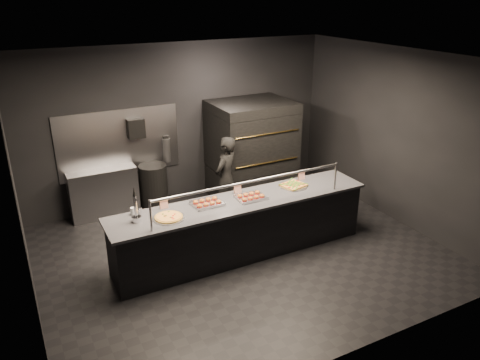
{
  "coord_description": "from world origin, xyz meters",
  "views": [
    {
      "loc": [
        -2.98,
        -5.65,
        3.88
      ],
      "look_at": [
        0.07,
        0.2,
        1.16
      ],
      "focal_mm": 35.0,
      "sensor_mm": 36.0,
      "label": 1
    }
  ],
  "objects": [
    {
      "name": "condiment_jar",
      "position": [
        -1.56,
        0.28,
        0.97
      ],
      "size": [
        0.17,
        0.07,
        0.11
      ],
      "color": "silver",
      "rests_on": "service_counter"
    },
    {
      "name": "trash_bin",
      "position": [
        -0.7,
        2.22,
        0.43
      ],
      "size": [
        0.52,
        0.52,
        0.87
      ],
      "primitive_type": "cylinder",
      "color": "black",
      "rests_on": "ground"
    },
    {
      "name": "service_counter",
      "position": [
        0.0,
        -0.0,
        0.46
      ],
      "size": [
        4.1,
        0.78,
        1.37
      ],
      "color": "black",
      "rests_on": "ground"
    },
    {
      "name": "slider_tray_a",
      "position": [
        -0.52,
        0.11,
        0.95
      ],
      "size": [
        0.49,
        0.39,
        0.07
      ],
      "color": "silver",
      "rests_on": "service_counter"
    },
    {
      "name": "slider_tray_b",
      "position": [
        0.15,
        -0.0,
        0.95
      ],
      "size": [
        0.46,
        0.36,
        0.07
      ],
      "color": "silver",
      "rests_on": "service_counter"
    },
    {
      "name": "fire_extinguisher",
      "position": [
        -0.35,
        2.4,
        1.06
      ],
      "size": [
        0.14,
        0.14,
        0.51
      ],
      "color": "#B2B2B7",
      "rests_on": "room"
    },
    {
      "name": "beer_tap",
      "position": [
        -1.6,
        0.05,
        1.07
      ],
      "size": [
        0.13,
        0.19,
        0.51
      ],
      "color": "silver",
      "rests_on": "service_counter"
    },
    {
      "name": "square_pizza",
      "position": [
        0.98,
        0.09,
        0.94
      ],
      "size": [
        0.45,
        0.45,
        0.05
      ],
      "color": "silver",
      "rests_on": "service_counter"
    },
    {
      "name": "room",
      "position": [
        -0.02,
        0.05,
        1.5
      ],
      "size": [
        6.04,
        6.0,
        3.0
      ],
      "color": "black",
      "rests_on": "ground"
    },
    {
      "name": "towel_dispenser",
      "position": [
        -0.9,
        2.39,
        1.55
      ],
      "size": [
        0.3,
        0.2,
        0.35
      ],
      "primitive_type": "cube",
      "color": "black",
      "rests_on": "room"
    },
    {
      "name": "pizza_oven",
      "position": [
        1.2,
        1.9,
        0.97
      ],
      "size": [
        1.5,
        1.23,
        1.91
      ],
      "color": "black",
      "rests_on": "ground"
    },
    {
      "name": "round_pizza",
      "position": [
        -1.18,
        -0.06,
        0.94
      ],
      "size": [
        0.45,
        0.45,
        0.03
      ],
      "color": "silver",
      "rests_on": "service_counter"
    },
    {
      "name": "worker",
      "position": [
        0.32,
        1.23,
        0.77
      ],
      "size": [
        0.67,
        0.62,
        1.53
      ],
      "primitive_type": "imported",
      "rotation": [
        0.0,
        0.0,
        3.74
      ],
      "color": "black",
      "rests_on": "ground"
    },
    {
      "name": "prep_shelf",
      "position": [
        -1.6,
        2.32,
        0.45
      ],
      "size": [
        1.2,
        0.35,
        0.9
      ],
      "primitive_type": "cube",
      "color": "#99999E",
      "rests_on": "ground"
    },
    {
      "name": "tent_cards",
      "position": [
        0.07,
        0.28,
        1.0
      ],
      "size": [
        2.52,
        0.04,
        0.15
      ],
      "color": "white",
      "rests_on": "service_counter"
    }
  ]
}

